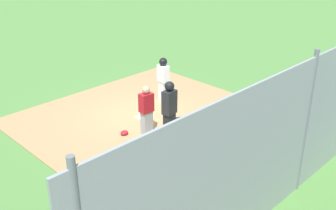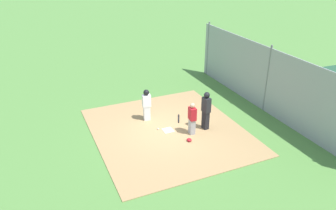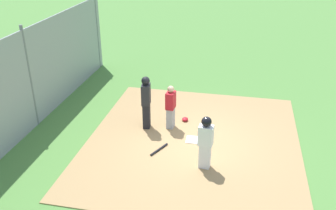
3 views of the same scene
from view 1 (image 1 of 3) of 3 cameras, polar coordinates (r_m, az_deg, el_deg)
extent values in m
plane|color=#51843D|center=(12.81, -3.36, -1.82)|extent=(140.00, 140.00, 0.00)
cube|color=#A88456|center=(12.80, -3.36, -1.76)|extent=(7.20, 6.40, 0.03)
cube|color=white|center=(12.79, -3.36, -1.66)|extent=(0.45, 0.45, 0.02)
cube|color=#9E9EA3|center=(11.68, -3.02, -2.46)|extent=(0.32, 0.24, 0.70)
cube|color=#B21923|center=(11.41, -3.09, 0.35)|extent=(0.40, 0.29, 0.55)
sphere|color=tan|center=(11.26, -3.13, 2.14)|extent=(0.22, 0.22, 0.22)
cube|color=black|center=(11.25, 0.20, -3.11)|extent=(0.32, 0.25, 0.84)
cube|color=#232328|center=(10.92, 0.20, 0.41)|extent=(0.41, 0.30, 0.67)
sphere|color=black|center=(10.74, 0.20, 2.68)|extent=(0.26, 0.26, 0.26)
cube|color=silver|center=(13.81, -0.67, 1.98)|extent=(0.25, 0.32, 0.71)
cube|color=white|center=(13.58, -0.68, 4.47)|extent=(0.30, 0.41, 0.56)
sphere|color=tan|center=(13.45, -0.69, 6.05)|extent=(0.22, 0.22, 0.22)
sphere|color=black|center=(13.45, -0.69, 6.13)|extent=(0.27, 0.27, 0.27)
cylinder|color=black|center=(12.69, 1.98, -1.75)|extent=(0.72, 0.39, 0.06)
ellipsoid|color=#B21923|center=(11.78, -6.18, -3.91)|extent=(0.24, 0.20, 0.12)
sphere|color=white|center=(13.19, -3.60, -0.70)|extent=(0.07, 0.07, 0.07)
cube|color=#93999E|center=(9.24, 18.80, -2.98)|extent=(12.00, 0.05, 3.20)
cylinder|color=slate|center=(9.21, 18.86, -2.56)|extent=(0.10, 0.10, 3.35)
camera|label=2|loc=(14.54, -66.67, 17.87)|focal=35.35mm
camera|label=3|loc=(20.00, 16.88, 24.47)|focal=39.71mm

